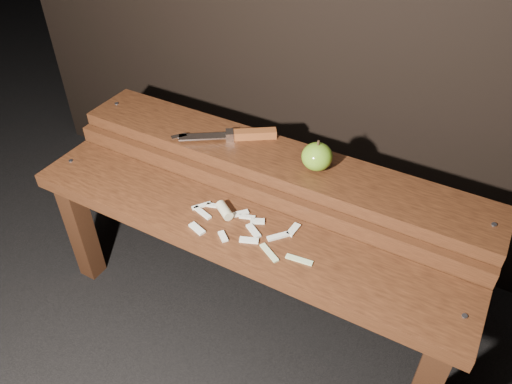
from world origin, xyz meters
The scene contains 6 objects.
ground centered at (0.00, 0.00, 0.00)m, with size 60.00×60.00×0.00m, color black.
bench_front_tier centered at (0.00, -0.06, 0.35)m, with size 1.20×0.20×0.42m.
bench_rear_tier centered at (0.00, 0.17, 0.41)m, with size 1.20×0.21×0.50m.
apple centered at (0.12, 0.17, 0.54)m, with size 0.08×0.08×0.08m.
knife centered at (-0.12, 0.19, 0.51)m, with size 0.26×0.18×0.03m.
apple_scraps centered at (0.00, -0.04, 0.43)m, with size 0.36×0.15×0.03m.
Camera 1 is at (0.49, -0.81, 1.29)m, focal length 35.00 mm.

